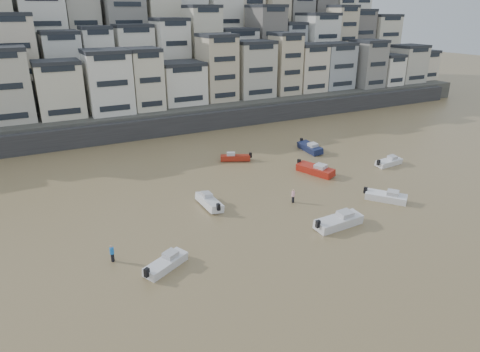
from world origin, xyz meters
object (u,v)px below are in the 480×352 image
boat_b (386,195)px  person_blue (112,253)px  boat_i (310,146)px  boat_e (315,168)px  person_pink (293,196)px  boat_a (339,220)px  boat_f (209,201)px  boat_j (166,262)px  boat_d (389,161)px  boat_h (235,156)px

boat_b → person_blue: person_blue is taller
boat_i → boat_e: size_ratio=0.98×
boat_i → person_pink: size_ratio=3.52×
boat_b → person_blue: bearing=-130.3°
boat_i → boat_a: (-13.37, -23.35, 0.02)m
boat_f → person_blue: person_blue is taller
boat_j → boat_e: (27.06, 13.35, 0.16)m
boat_i → boat_f: bearing=-58.0°
boat_d → person_pink: bearing=-172.7°
boat_j → boat_e: size_ratio=0.81×
person_pink → boat_j: bearing=-160.4°
boat_e → person_pink: (-8.48, -6.74, 0.02)m
boat_a → boat_f: boat_a is taller
boat_h → boat_d: (19.80, -12.91, -0.00)m
boat_e → person_pink: person_pink is taller
boat_a → person_blue: person_blue is taller
boat_b → boat_d: bearing=95.8°
boat_d → person_blue: 43.96m
boat_b → boat_e: boat_e is taller
boat_b → boat_e: bearing=152.7°
boat_b → person_blue: (-33.16, 1.91, 0.14)m
boat_f → boat_e: bearing=-80.9°
boat_a → boat_j: bearing=174.3°
boat_i → boat_f: 26.62m
boat_h → boat_e: bearing=151.2°
boat_h → person_pink: bearing=112.5°
person_blue → person_pink: size_ratio=1.00×
boat_d → boat_i: bearing=115.1°
person_pink → boat_h: bearing=87.2°
boat_h → boat_i: size_ratio=0.83×
boat_h → person_blue: size_ratio=2.92×
boat_i → person_pink: (-14.18, -15.75, 0.03)m
boat_f → person_pink: size_ratio=3.18×
boat_f → person_pink: (9.61, -3.80, 0.12)m
boat_a → person_pink: 7.65m
person_blue → person_pink: 22.87m
boat_i → person_blue: 41.38m
boat_a → boat_f: 15.45m
boat_a → person_pink: person_pink is taller
boat_i → person_blue: (-36.83, -18.86, 0.03)m
boat_d → boat_a: bearing=-153.5°
boat_f → person_blue: 14.76m
boat_h → person_blue: person_blue is taller
boat_b → boat_h: bearing=166.3°
boat_f → person_blue: bearing=117.8°
boat_a → person_pink: (-0.81, 7.60, 0.02)m
boat_i → boat_d: 13.06m
boat_d → boat_e: (-12.18, 2.33, 0.16)m
boat_f → boat_b: bearing=-113.8°
person_blue → boat_f: bearing=27.9°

